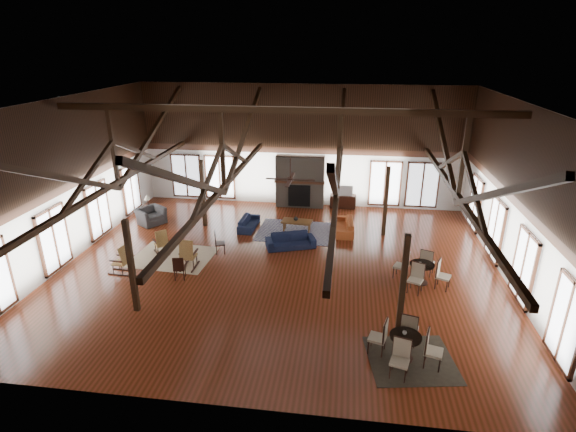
# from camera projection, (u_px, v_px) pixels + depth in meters

# --- Properties ---
(floor) EXTENTS (16.00, 16.00, 0.00)m
(floor) POSITION_uv_depth(u_px,v_px,m) (280.00, 266.00, 16.79)
(floor) COLOR maroon
(floor) RESTS_ON ground
(ceiling) EXTENTS (16.00, 14.00, 0.02)m
(ceiling) POSITION_uv_depth(u_px,v_px,m) (279.00, 102.00, 14.61)
(ceiling) COLOR black
(ceiling) RESTS_ON wall_back
(wall_back) EXTENTS (16.00, 0.02, 6.00)m
(wall_back) POSITION_uv_depth(u_px,v_px,m) (301.00, 147.00, 22.16)
(wall_back) COLOR silver
(wall_back) RESTS_ON floor
(wall_front) EXTENTS (16.00, 0.02, 6.00)m
(wall_front) POSITION_uv_depth(u_px,v_px,m) (229.00, 294.00, 9.24)
(wall_front) COLOR silver
(wall_front) RESTS_ON floor
(wall_left) EXTENTS (0.02, 14.00, 6.00)m
(wall_left) POSITION_uv_depth(u_px,v_px,m) (68.00, 181.00, 16.70)
(wall_left) COLOR silver
(wall_left) RESTS_ON floor
(wall_right) EXTENTS (0.02, 14.00, 6.00)m
(wall_right) POSITION_uv_depth(u_px,v_px,m) (521.00, 200.00, 14.70)
(wall_right) COLOR silver
(wall_right) RESTS_ON floor
(roof_truss) EXTENTS (15.60, 14.07, 3.14)m
(roof_truss) POSITION_uv_depth(u_px,v_px,m) (280.00, 161.00, 15.33)
(roof_truss) COLOR black
(roof_truss) RESTS_ON wall_back
(post_grid) EXTENTS (8.16, 7.16, 3.05)m
(post_grid) POSITION_uv_depth(u_px,v_px,m) (280.00, 229.00, 16.24)
(post_grid) COLOR black
(post_grid) RESTS_ON floor
(fireplace) EXTENTS (2.50, 0.69, 2.60)m
(fireplace) POSITION_uv_depth(u_px,v_px,m) (300.00, 182.00, 22.48)
(fireplace) COLOR #61574A
(fireplace) RESTS_ON floor
(ceiling_fan) EXTENTS (1.60, 1.60, 0.75)m
(ceiling_fan) POSITION_uv_depth(u_px,v_px,m) (290.00, 178.00, 14.45)
(ceiling_fan) COLOR black
(ceiling_fan) RESTS_ON roof_truss
(sofa_navy_front) EXTENTS (2.12, 1.38, 0.58)m
(sofa_navy_front) POSITION_uv_depth(u_px,v_px,m) (291.00, 241.00, 18.23)
(sofa_navy_front) COLOR #121933
(sofa_navy_front) RESTS_ON floor
(sofa_navy_left) EXTENTS (1.71, 0.72, 0.49)m
(sofa_navy_left) POSITION_uv_depth(u_px,v_px,m) (249.00, 223.00, 20.15)
(sofa_navy_left) COLOR #131A35
(sofa_navy_left) RESTS_ON floor
(sofa_orange) EXTENTS (1.97, 0.86, 0.56)m
(sofa_orange) POSITION_uv_depth(u_px,v_px,m) (344.00, 226.00, 19.74)
(sofa_orange) COLOR #A0471E
(sofa_orange) RESTS_ON floor
(coffee_table) EXTENTS (1.38, 0.80, 0.50)m
(coffee_table) POSITION_uv_depth(u_px,v_px,m) (297.00, 222.00, 19.71)
(coffee_table) COLOR brown
(coffee_table) RESTS_ON floor
(vase) EXTENTS (0.26, 0.26, 0.20)m
(vase) POSITION_uv_depth(u_px,v_px,m) (296.00, 218.00, 19.70)
(vase) COLOR #B2B2B2
(vase) RESTS_ON coffee_table
(armchair) EXTENTS (1.47, 1.51, 0.74)m
(armchair) POSITION_uv_depth(u_px,v_px,m) (151.00, 216.00, 20.62)
(armchair) COLOR #323134
(armchair) RESTS_ON floor
(side_table_lamp) EXTENTS (0.43, 0.43, 1.10)m
(side_table_lamp) POSITION_uv_depth(u_px,v_px,m) (148.00, 208.00, 21.46)
(side_table_lamp) COLOR black
(side_table_lamp) RESTS_ON floor
(rocking_chair_a) EXTENTS (0.84, 0.88, 1.03)m
(rocking_chair_a) POSITION_uv_depth(u_px,v_px,m) (161.00, 243.00, 17.58)
(rocking_chair_a) COLOR olive
(rocking_chair_a) RESTS_ON floor
(rocking_chair_b) EXTENTS (0.51, 0.91, 1.17)m
(rocking_chair_b) POSITION_uv_depth(u_px,v_px,m) (188.00, 255.00, 16.43)
(rocking_chair_b) COLOR olive
(rocking_chair_b) RESTS_ON floor
(rocking_chair_c) EXTENTS (0.85, 0.50, 1.07)m
(rocking_chair_c) POSITION_uv_depth(u_px,v_px,m) (122.00, 261.00, 16.12)
(rocking_chair_c) COLOR olive
(rocking_chair_c) RESTS_ON floor
(side_chair_a) EXTENTS (0.48, 0.48, 0.91)m
(side_chair_a) POSITION_uv_depth(u_px,v_px,m) (218.00, 241.00, 17.64)
(side_chair_a) COLOR black
(side_chair_a) RESTS_ON floor
(side_chair_b) EXTENTS (0.44, 0.44, 0.90)m
(side_chair_b) POSITION_uv_depth(u_px,v_px,m) (179.00, 267.00, 15.65)
(side_chair_b) COLOR black
(side_chair_b) RESTS_ON floor
(cafe_table_near) EXTENTS (1.98, 1.98, 1.01)m
(cafe_table_near) POSITION_uv_depth(u_px,v_px,m) (405.00, 343.00, 11.71)
(cafe_table_near) COLOR black
(cafe_table_near) RESTS_ON floor
(cafe_table_far) EXTENTS (1.96, 1.96, 1.01)m
(cafe_table_far) POSITION_uv_depth(u_px,v_px,m) (422.00, 270.00, 15.46)
(cafe_table_far) COLOR black
(cafe_table_far) RESTS_ON floor
(cup_near) EXTENTS (0.14, 0.14, 0.09)m
(cup_near) POSITION_uv_depth(u_px,v_px,m) (405.00, 333.00, 11.68)
(cup_near) COLOR #B2B2B2
(cup_near) RESTS_ON cafe_table_near
(cup_far) EXTENTS (0.12, 0.12, 0.09)m
(cup_far) POSITION_uv_depth(u_px,v_px,m) (420.00, 264.00, 15.31)
(cup_far) COLOR #B2B2B2
(cup_far) RESTS_ON cafe_table_far
(tv_console) EXTENTS (1.29, 0.48, 0.64)m
(tv_console) POSITION_uv_depth(u_px,v_px,m) (343.00, 201.00, 22.63)
(tv_console) COLOR black
(tv_console) RESTS_ON floor
(television) EXTENTS (0.92, 0.15, 0.53)m
(television) POSITION_uv_depth(u_px,v_px,m) (343.00, 190.00, 22.42)
(television) COLOR #B2B2B2
(television) RESTS_ON tv_console
(rug_tan) EXTENTS (3.16, 2.56, 0.01)m
(rug_tan) POSITION_uv_depth(u_px,v_px,m) (173.00, 257.00, 17.50)
(rug_tan) COLOR #C7AE8A
(rug_tan) RESTS_ON floor
(rug_navy) EXTENTS (3.53, 2.71, 0.01)m
(rug_navy) POSITION_uv_depth(u_px,v_px,m) (297.00, 232.00, 19.82)
(rug_navy) COLOR #1A1946
(rug_navy) RESTS_ON floor
(rug_dark) EXTENTS (2.51, 2.35, 0.01)m
(rug_dark) POSITION_uv_depth(u_px,v_px,m) (411.00, 360.00, 11.85)
(rug_dark) COLOR black
(rug_dark) RESTS_ON floor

